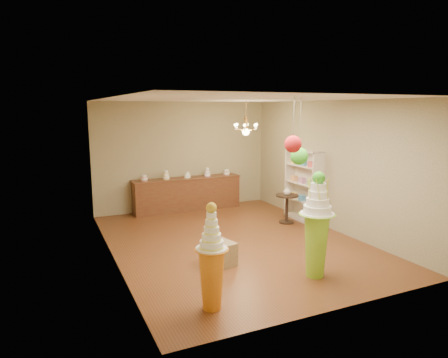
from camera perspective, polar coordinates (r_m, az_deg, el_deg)
name	(u,v)px	position (r m, az deg, el deg)	size (l,w,h in m)	color
floor	(234,242)	(8.66, 1.40, -8.92)	(6.50, 6.50, 0.00)	brown
ceiling	(234,99)	(8.19, 1.49, 11.35)	(6.50, 6.50, 0.00)	silver
wall_back	(183,156)	(11.28, -5.81, 3.30)	(5.00, 0.04, 3.00)	gray
wall_front	(339,207)	(5.61, 16.14, -3.89)	(5.00, 0.04, 3.00)	gray
wall_left	(111,182)	(7.56, -15.87, -0.35)	(0.04, 6.50, 3.00)	gray
wall_right	(330,166)	(9.64, 14.94, 1.87)	(0.04, 6.50, 3.00)	gray
pedestal_green	(316,232)	(6.89, 13.06, -7.39)	(0.64, 0.64, 1.80)	#8ACB2C
pedestal_orange	(212,269)	(5.74, -1.76, -12.74)	(0.49, 0.49, 1.55)	orange
burlap_riser	(220,254)	(7.35, -0.57, -10.66)	(0.47, 0.47, 0.43)	olive
sideboard	(187,193)	(11.18, -5.25, -2.05)	(3.04, 0.54, 1.16)	#572F1B
shelving_unit	(303,185)	(10.26, 11.26, -0.89)	(0.33, 1.20, 1.80)	beige
round_table	(287,205)	(10.02, 8.97, -3.65)	(0.71, 0.71, 0.72)	black
vase	(287,191)	(9.95, 9.03, -1.68)	(0.19, 0.19, 0.20)	beige
pom_red_left	(293,144)	(6.37, 9.83, 4.95)	(0.27, 0.27, 0.87)	#3F392D
pom_green_mid	(299,156)	(6.98, 10.69, 3.24)	(0.30, 0.30, 1.15)	#3F392D
pom_red_right	(293,140)	(6.73, 9.82, 5.57)	(0.15, 0.15, 0.78)	#3F392D
chandelier	(246,130)	(9.85, 3.14, 7.05)	(0.68, 0.68, 0.85)	#C08B44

